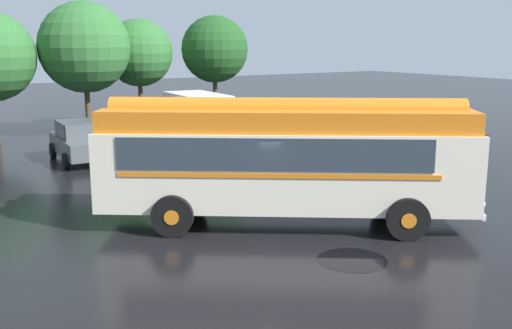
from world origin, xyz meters
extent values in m
plane|color=black|center=(0.00, 0.00, 0.00)|extent=(120.00, 120.00, 0.00)
cube|color=silver|center=(0.06, -0.23, 1.60)|extent=(9.62, 7.79, 2.10)
cube|color=orange|center=(0.06, -0.23, 2.93)|extent=(9.34, 7.51, 0.56)
cylinder|color=orange|center=(0.06, -0.23, 3.19)|extent=(8.12, 5.95, 0.60)
cube|color=#2D3842|center=(0.54, 0.98, 2.17)|extent=(6.57, 4.63, 0.84)
cube|color=#2D3842|center=(-0.92, -1.09, 2.17)|extent=(6.57, 4.63, 0.84)
cube|color=orange|center=(0.62, 0.92, 1.63)|extent=(6.73, 4.74, 0.12)
cube|color=orange|center=(-0.83, -1.15, 1.63)|extent=(6.73, 4.74, 0.12)
cube|color=#2D3842|center=(4.16, -3.11, 2.27)|extent=(1.29, 1.82, 0.88)
cube|color=black|center=(4.17, -3.11, 0.90)|extent=(0.57, 0.77, 0.56)
cube|color=silver|center=(4.18, -3.12, 0.57)|extent=(1.45, 2.00, 0.16)
sphere|color=white|center=(4.69, -2.38, 0.87)|extent=(0.22, 0.22, 0.22)
sphere|color=white|center=(3.66, -3.85, 0.87)|extent=(0.22, 0.22, 0.22)
cylinder|color=black|center=(3.34, -0.94, 0.55)|extent=(1.06, 0.86, 1.10)
cylinder|color=orange|center=(3.34, -0.94, 0.55)|extent=(0.50, 0.48, 0.39)
cylinder|color=black|center=(1.85, -3.07, 0.55)|extent=(1.06, 0.86, 1.10)
cylinder|color=orange|center=(1.85, -3.07, 0.55)|extent=(0.50, 0.48, 0.39)
cylinder|color=black|center=(-1.57, 2.50, 0.55)|extent=(1.06, 0.86, 1.10)
cylinder|color=orange|center=(-1.57, 2.50, 0.55)|extent=(0.50, 0.48, 0.39)
cylinder|color=black|center=(-3.06, 0.37, 0.55)|extent=(1.06, 0.86, 1.10)
cylinder|color=orange|center=(-3.06, 0.37, 0.55)|extent=(0.50, 0.48, 0.39)
cube|color=#4C5156|center=(-2.18, 11.47, 0.67)|extent=(1.92, 4.29, 0.70)
cube|color=#4C5156|center=(-2.18, 11.62, 1.34)|extent=(1.61, 2.26, 0.64)
cube|color=#2D3842|center=(-1.42, 11.58, 1.34)|extent=(0.13, 1.93, 0.50)
cube|color=#2D3842|center=(-2.93, 11.66, 1.34)|extent=(0.13, 1.93, 0.50)
cylinder|color=black|center=(-1.38, 10.12, 0.32)|extent=(0.23, 0.65, 0.64)
cylinder|color=black|center=(-3.13, 10.22, 0.32)|extent=(0.23, 0.65, 0.64)
cylinder|color=black|center=(-1.24, 12.72, 0.32)|extent=(0.23, 0.65, 0.64)
cylinder|color=black|center=(-2.99, 12.82, 0.32)|extent=(0.23, 0.65, 0.64)
cube|color=silver|center=(0.93, 10.77, 0.67)|extent=(2.17, 4.37, 0.70)
cube|color=silver|center=(0.94, 10.92, 1.34)|extent=(1.74, 2.34, 0.64)
cube|color=#2D3842|center=(1.70, 10.84, 1.34)|extent=(0.25, 1.92, 0.50)
cube|color=#2D3842|center=(0.19, 11.01, 1.34)|extent=(0.25, 1.92, 0.50)
cylinder|color=black|center=(1.65, 9.38, 0.32)|extent=(0.27, 0.66, 0.64)
cylinder|color=black|center=(-0.10, 9.58, 0.32)|extent=(0.27, 0.66, 0.64)
cylinder|color=black|center=(1.95, 11.97, 0.32)|extent=(0.27, 0.66, 0.64)
cylinder|color=black|center=(0.20, 12.17, 0.32)|extent=(0.27, 0.66, 0.64)
cube|color=silver|center=(3.66, 12.14, 1.45)|extent=(2.26, 4.07, 2.10)
cube|color=#A4A4A4|center=(3.46, 9.24, 1.20)|extent=(2.01, 1.87, 1.60)
cube|color=#2D3842|center=(3.40, 8.37, 1.48)|extent=(1.70, 0.15, 0.72)
cylinder|color=black|center=(4.50, 9.23, 0.40)|extent=(0.29, 0.81, 0.80)
cylinder|color=black|center=(2.43, 9.37, 0.40)|extent=(0.29, 0.81, 0.80)
cylinder|color=black|center=(4.75, 12.79, 0.40)|extent=(0.29, 0.81, 0.80)
cylinder|color=black|center=(2.67, 12.93, 0.40)|extent=(0.29, 0.81, 0.80)
cylinder|color=#4C3823|center=(0.14, 17.86, 1.43)|extent=(0.27, 0.27, 2.87)
sphere|color=#2D662D|center=(0.14, 17.86, 4.62)|extent=(4.68, 4.68, 4.68)
sphere|color=#2D662D|center=(-0.10, 18.13, 4.93)|extent=(2.86, 2.86, 2.86)
cylinder|color=#4C3823|center=(3.60, 19.17, 1.43)|extent=(0.25, 0.25, 2.85)
sphere|color=#2D662D|center=(3.60, 19.17, 4.27)|extent=(3.79, 3.79, 3.79)
sphere|color=#2D662D|center=(3.65, 19.42, 4.56)|extent=(2.12, 2.12, 2.12)
cylinder|color=#4C3823|center=(7.78, 17.94, 1.50)|extent=(0.27, 0.27, 3.00)
sphere|color=#1E4C1E|center=(7.78, 17.94, 4.45)|extent=(3.87, 3.87, 3.87)
sphere|color=#1E4C1E|center=(8.35, 17.93, 4.51)|extent=(2.42, 2.42, 2.42)
cylinder|color=black|center=(-0.27, -3.40, 0.00)|extent=(1.63, 1.63, 0.01)
camera|label=1|loc=(-9.17, -13.27, 5.00)|focal=42.00mm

